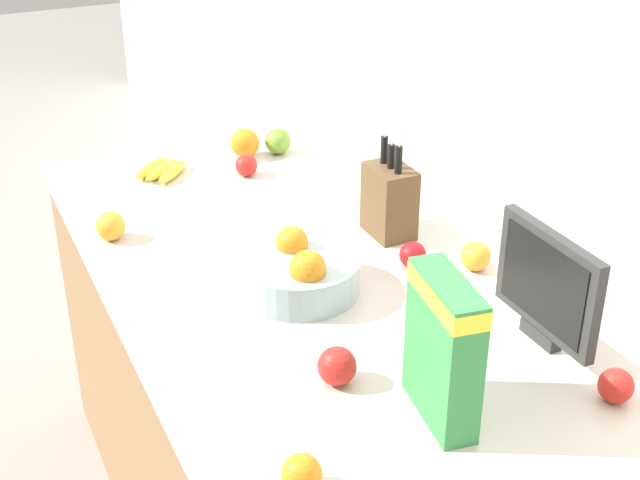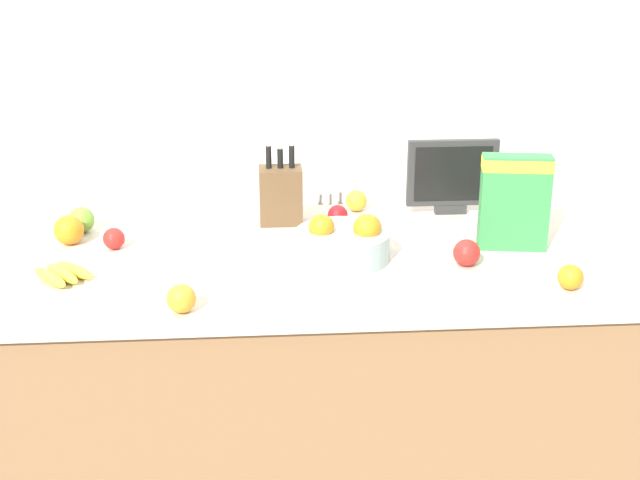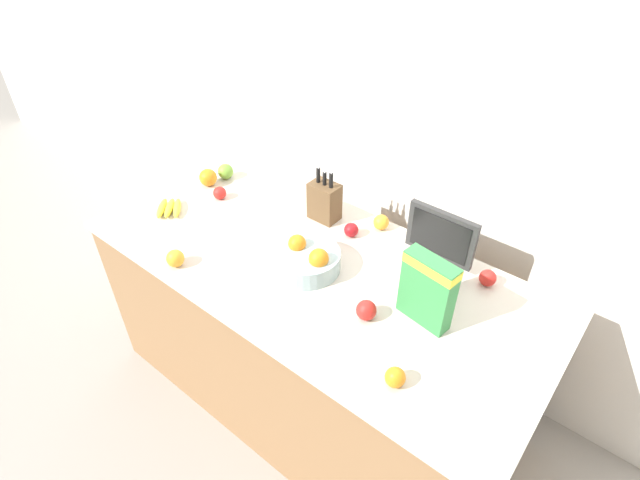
% 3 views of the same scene
% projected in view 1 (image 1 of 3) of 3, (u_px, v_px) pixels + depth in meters
% --- Properties ---
extents(wall_back, '(9.00, 0.06, 2.60)m').
position_uv_depth(wall_back, '(568.00, 84.00, 2.10)').
color(wall_back, silver).
rests_on(wall_back, ground_plane).
extents(counter, '(1.99, 0.89, 0.91)m').
position_uv_depth(counter, '(315.00, 441.00, 2.25)').
color(counter, olive).
rests_on(counter, ground_plane).
extents(knife_block, '(0.13, 0.10, 0.29)m').
position_uv_depth(knife_block, '(389.00, 200.00, 2.22)').
color(knife_block, brown).
rests_on(knife_block, counter).
extents(small_monitor, '(0.29, 0.03, 0.25)m').
position_uv_depth(small_monitor, '(547.00, 285.00, 1.78)').
color(small_monitor, '#2D2D2D').
rests_on(small_monitor, counter).
extents(cereal_box, '(0.21, 0.10, 0.28)m').
position_uv_depth(cereal_box, '(444.00, 344.00, 1.56)').
color(cereal_box, '#338442').
rests_on(cereal_box, counter).
extents(fruit_bowl, '(0.27, 0.27, 0.14)m').
position_uv_depth(fruit_bowl, '(300.00, 273.00, 1.99)').
color(fruit_bowl, '#99B2B7').
rests_on(fruit_bowl, counter).
extents(banana_bunch, '(0.19, 0.18, 0.03)m').
position_uv_depth(banana_bunch, '(162.00, 170.00, 2.59)').
color(banana_bunch, yellow).
rests_on(banana_bunch, counter).
extents(apple_rightmost, '(0.06, 0.06, 0.06)m').
position_uv_depth(apple_rightmost, '(246.00, 165.00, 2.58)').
color(apple_rightmost, red).
rests_on(apple_rightmost, counter).
extents(apple_near_bananas, '(0.08, 0.08, 0.08)m').
position_uv_depth(apple_near_bananas, '(278.00, 141.00, 2.73)').
color(apple_near_bananas, '#6B9E33').
rests_on(apple_near_bananas, counter).
extents(apple_rear, '(0.08, 0.08, 0.08)m').
position_uv_depth(apple_rear, '(337.00, 366.00, 1.70)').
color(apple_rear, red).
rests_on(apple_rear, counter).
extents(apple_by_knife_block, '(0.07, 0.07, 0.07)m').
position_uv_depth(apple_by_knife_block, '(616.00, 386.00, 1.65)').
color(apple_by_knife_block, red).
rests_on(apple_by_knife_block, counter).
extents(apple_middle, '(0.06, 0.06, 0.06)m').
position_uv_depth(apple_middle, '(413.00, 255.00, 2.10)').
color(apple_middle, '#A31419').
rests_on(apple_middle, counter).
extents(orange_by_cereal, '(0.09, 0.09, 0.09)m').
position_uv_depth(orange_by_cereal, '(245.00, 143.00, 2.70)').
color(orange_by_cereal, orange).
rests_on(orange_by_cereal, counter).
extents(orange_mid_right, '(0.07, 0.07, 0.07)m').
position_uv_depth(orange_mid_right, '(302.00, 474.00, 1.44)').
color(orange_mid_right, orange).
rests_on(orange_mid_right, counter).
extents(orange_front_right, '(0.07, 0.07, 0.07)m').
position_uv_depth(orange_front_right, '(476.00, 256.00, 2.09)').
color(orange_front_right, orange).
rests_on(orange_front_right, counter).
extents(orange_mid_left, '(0.07, 0.07, 0.07)m').
position_uv_depth(orange_mid_left, '(111.00, 226.00, 2.22)').
color(orange_mid_left, orange).
rests_on(orange_mid_left, counter).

